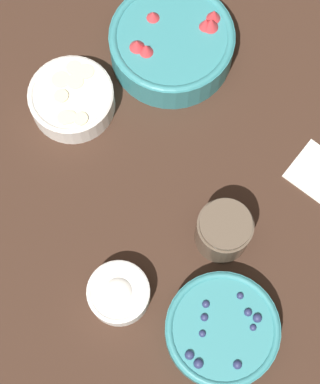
% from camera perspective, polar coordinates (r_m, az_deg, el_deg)
% --- Properties ---
extents(ground_plane, '(4.00, 4.00, 0.00)m').
position_cam_1_polar(ground_plane, '(1.12, 2.34, -0.11)').
color(ground_plane, '#382319').
extents(bowl_strawberries, '(0.23, 0.23, 0.09)m').
position_cam_1_polar(bowl_strawberries, '(1.20, 1.07, 13.13)').
color(bowl_strawberries, teal).
rests_on(bowl_strawberries, ground_plane).
extents(bowl_blueberries, '(0.18, 0.18, 0.06)m').
position_cam_1_polar(bowl_blueberries, '(1.05, 5.53, -12.12)').
color(bowl_blueberries, teal).
rests_on(bowl_blueberries, ground_plane).
extents(bowl_bananas, '(0.15, 0.15, 0.05)m').
position_cam_1_polar(bowl_bananas, '(1.17, -7.85, 8.24)').
color(bowl_bananas, silver).
rests_on(bowl_bananas, ground_plane).
extents(bowl_cream, '(0.10, 0.10, 0.05)m').
position_cam_1_polar(bowl_cream, '(1.06, -3.69, -8.95)').
color(bowl_cream, white).
rests_on(bowl_cream, ground_plane).
extents(jar_chocolate, '(0.09, 0.09, 0.09)m').
position_cam_1_polar(jar_chocolate, '(1.06, 5.65, -3.49)').
color(jar_chocolate, brown).
rests_on(jar_chocolate, ground_plane).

